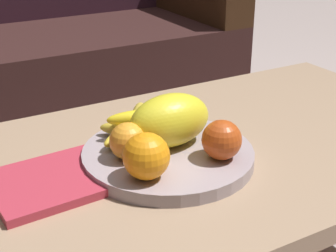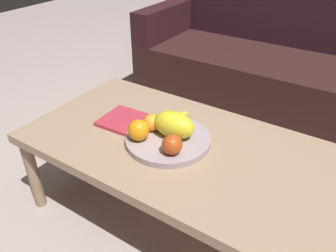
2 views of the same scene
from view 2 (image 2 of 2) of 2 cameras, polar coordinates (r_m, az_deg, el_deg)
ground_plane at (r=1.57m, az=2.27°, el=-15.30°), size 8.00×8.00×0.00m
coffee_table at (r=1.32m, az=2.62°, el=-4.60°), size 1.28×0.66×0.41m
couch at (r=2.35m, az=17.08°, el=9.80°), size 1.70×0.70×0.90m
fruit_bowl at (r=1.30m, az=-0.00°, el=-2.32°), size 0.33×0.33×0.03m
melon_large_front at (r=1.27m, az=1.07°, el=0.28°), size 0.17×0.11×0.10m
orange_front at (r=1.26m, az=-5.05°, el=-0.71°), size 0.08×0.08×0.08m
orange_left at (r=1.32m, az=-2.78°, el=0.62°), size 0.07×0.07×0.07m
apple_front at (r=1.19m, az=0.71°, el=-3.20°), size 0.07×0.07×0.07m
banana_bunch at (r=1.34m, az=0.69°, el=0.91°), size 0.18×0.16×0.06m
magazine at (r=1.42m, az=-6.47°, el=0.63°), size 0.26×0.19×0.02m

